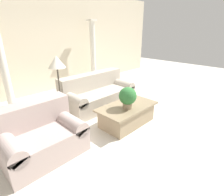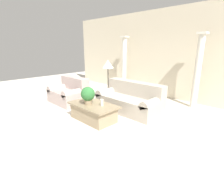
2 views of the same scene
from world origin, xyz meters
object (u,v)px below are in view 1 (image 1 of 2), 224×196
Objects in this scene: loveseat at (40,135)px; floor_lamp at (57,65)px; potted_plant at (128,97)px; coffee_table at (127,114)px; sofa_long at (98,93)px.

loveseat is 0.88× the size of floor_lamp.
potted_plant is 1.70m from floor_lamp.
loveseat is 0.96× the size of coffee_table.
coffee_table is at bearing -58.30° from floor_lamp.
coffee_table is 1.89m from floor_lamp.
coffee_table is 2.89× the size of potted_plant.
floor_lamp is at bearing 117.14° from potted_plant.
floor_lamp reaches higher than potted_plant.
loveseat is at bearing -135.10° from floor_lamp.
potted_plant reaches higher than loveseat.
loveseat is 2.77× the size of potted_plant.
sofa_long is at bearing -5.70° from floor_lamp.
coffee_table is (-0.22, -1.24, -0.12)m from sofa_long.
potted_plant is (1.69, -0.48, 0.35)m from loveseat.
potted_plant is (-0.32, -1.33, 0.36)m from sofa_long.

